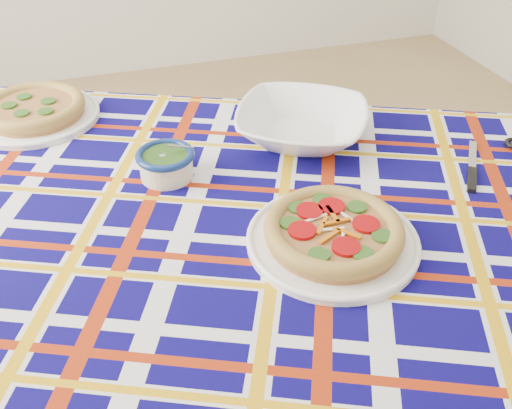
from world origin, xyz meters
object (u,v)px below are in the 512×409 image
object	(u,v)px
main_focaccia_plate	(334,231)
serving_bowl	(302,124)
dining_table	(234,253)
pesto_bowl	(166,162)

from	to	relation	value
main_focaccia_plate	serving_bowl	world-z (taller)	serving_bowl
dining_table	pesto_bowl	bearing A→B (deg)	139.94
serving_bowl	pesto_bowl	bearing A→B (deg)	-168.75
serving_bowl	dining_table	bearing A→B (deg)	-132.71
pesto_bowl	serving_bowl	bearing A→B (deg)	11.25
pesto_bowl	serving_bowl	size ratio (longest dim) A/B	0.41
dining_table	pesto_bowl	distance (m)	0.24
dining_table	serving_bowl	size ratio (longest dim) A/B	6.31
dining_table	main_focaccia_plate	size ratio (longest dim) A/B	5.91
main_focaccia_plate	pesto_bowl	xyz separation A→B (m)	(-0.24, 0.31, 0.01)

